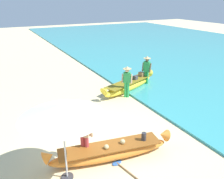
{
  "coord_description": "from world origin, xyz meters",
  "views": [
    {
      "loc": [
        -2.93,
        -6.68,
        4.99
      ],
      "look_at": [
        1.9,
        2.58,
        0.9
      ],
      "focal_mm": 37.73,
      "sensor_mm": 36.0,
      "label": 1
    }
  ],
  "objects_px": {
    "person_vendor_hatted": "(127,80)",
    "person_vendor_assistant": "(147,69)",
    "boat_yellow_midground": "(129,85)",
    "person_tourist_customer": "(84,134)",
    "boat_orange_foreground": "(110,151)",
    "patio_umbrella_large": "(62,111)",
    "paddle": "(129,172)"
  },
  "relations": [
    {
      "from": "person_vendor_assistant",
      "to": "paddle",
      "type": "bearing_deg",
      "value": -128.81
    },
    {
      "from": "person_tourist_customer",
      "to": "person_vendor_assistant",
      "type": "xyz_separation_m",
      "value": [
        5.9,
        4.91,
        0.1
      ]
    },
    {
      "from": "boat_orange_foreground",
      "to": "person_vendor_hatted",
      "type": "height_order",
      "value": "person_vendor_hatted"
    },
    {
      "from": "boat_orange_foreground",
      "to": "paddle",
      "type": "xyz_separation_m",
      "value": [
        0.18,
        -0.9,
        -0.24
      ]
    },
    {
      "from": "boat_yellow_midground",
      "to": "person_vendor_assistant",
      "type": "xyz_separation_m",
      "value": [
        1.35,
        0.27,
        0.73
      ]
    },
    {
      "from": "boat_yellow_midground",
      "to": "boat_orange_foreground",
      "type": "bearing_deg",
      "value": -127.12
    },
    {
      "from": "person_vendor_hatted",
      "to": "patio_umbrella_large",
      "type": "xyz_separation_m",
      "value": [
        -4.69,
        -4.43,
        1.22
      ]
    },
    {
      "from": "boat_yellow_midground",
      "to": "person_vendor_assistant",
      "type": "bearing_deg",
      "value": 11.09
    },
    {
      "from": "boat_orange_foreground",
      "to": "person_vendor_hatted",
      "type": "xyz_separation_m",
      "value": [
        3.14,
        4.21,
        0.71
      ]
    },
    {
      "from": "person_vendor_hatted",
      "to": "paddle",
      "type": "distance_m",
      "value": 5.99
    },
    {
      "from": "person_tourist_customer",
      "to": "paddle",
      "type": "height_order",
      "value": "person_tourist_customer"
    },
    {
      "from": "person_vendor_assistant",
      "to": "boat_yellow_midground",
      "type": "bearing_deg",
      "value": -168.91
    },
    {
      "from": "boat_yellow_midground",
      "to": "paddle",
      "type": "relative_size",
      "value": 2.36
    },
    {
      "from": "person_vendor_hatted",
      "to": "person_vendor_assistant",
      "type": "height_order",
      "value": "person_vendor_assistant"
    },
    {
      "from": "boat_orange_foreground",
      "to": "boat_yellow_midground",
      "type": "distance_m",
      "value": 6.3
    },
    {
      "from": "boat_yellow_midground",
      "to": "person_tourist_customer",
      "type": "height_order",
      "value": "person_tourist_customer"
    },
    {
      "from": "patio_umbrella_large",
      "to": "boat_yellow_midground",
      "type": "bearing_deg",
      "value": 44.4
    },
    {
      "from": "boat_orange_foreground",
      "to": "paddle",
      "type": "relative_size",
      "value": 2.37
    },
    {
      "from": "paddle",
      "to": "person_vendor_hatted",
      "type": "bearing_deg",
      "value": 59.9
    },
    {
      "from": "person_vendor_hatted",
      "to": "paddle",
      "type": "xyz_separation_m",
      "value": [
        -2.96,
        -5.11,
        -0.96
      ]
    },
    {
      "from": "boat_yellow_midground",
      "to": "person_tourist_customer",
      "type": "xyz_separation_m",
      "value": [
        -4.54,
        -4.65,
        0.63
      ]
    },
    {
      "from": "person_vendor_hatted",
      "to": "person_vendor_assistant",
      "type": "distance_m",
      "value": 2.28
    },
    {
      "from": "person_vendor_hatted",
      "to": "patio_umbrella_large",
      "type": "bearing_deg",
      "value": -136.63
    },
    {
      "from": "person_vendor_hatted",
      "to": "patio_umbrella_large",
      "type": "relative_size",
      "value": 0.71
    },
    {
      "from": "boat_orange_foreground",
      "to": "person_vendor_assistant",
      "type": "bearing_deg",
      "value": 45.73
    },
    {
      "from": "boat_yellow_midground",
      "to": "patio_umbrella_large",
      "type": "relative_size",
      "value": 1.79
    },
    {
      "from": "boat_yellow_midground",
      "to": "person_vendor_assistant",
      "type": "relative_size",
      "value": 2.4
    },
    {
      "from": "person_tourist_customer",
      "to": "person_vendor_hatted",
      "type": "bearing_deg",
      "value": 44.67
    },
    {
      "from": "person_tourist_customer",
      "to": "patio_umbrella_large",
      "type": "bearing_deg",
      "value": -143.74
    },
    {
      "from": "person_tourist_customer",
      "to": "person_vendor_assistant",
      "type": "bearing_deg",
      "value": 39.8
    },
    {
      "from": "boat_orange_foreground",
      "to": "person_vendor_hatted",
      "type": "distance_m",
      "value": 5.3
    },
    {
      "from": "person_vendor_hatted",
      "to": "patio_umbrella_large",
      "type": "distance_m",
      "value": 6.56
    }
  ]
}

